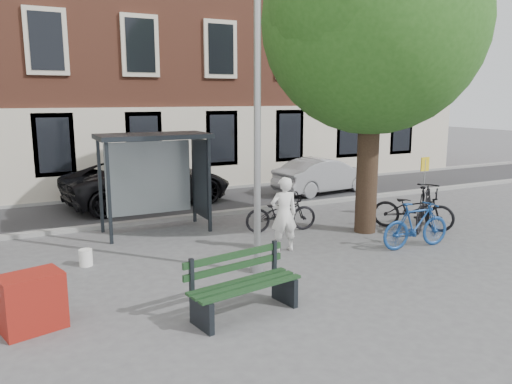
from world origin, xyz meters
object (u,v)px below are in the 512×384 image
object	(u,v)px
lamppost	(257,137)
car_dark	(149,182)
bench	(243,287)
bike_a	(281,213)
car_silver	(324,175)
bike_d	(424,207)
notice_sign	(424,175)
red_stand	(32,302)
bike_c	(413,209)
painter	(284,214)
bike_b	(416,225)
bus_shelter	(167,159)

from	to	relation	value
lamppost	car_dark	distance (m)	7.81
bench	bike_a	size ratio (longest dim) A/B	1.04
lamppost	car_silver	distance (m)	9.35
car_silver	bike_d	bearing A→B (deg)	166.70
car_silver	notice_sign	world-z (taller)	notice_sign
bench	red_stand	distance (m)	3.29
bike_c	red_stand	xyz separation A→B (m)	(-9.59, -1.88, -0.11)
painter	bench	size ratio (longest dim) A/B	0.86
bike_a	notice_sign	bearing A→B (deg)	-85.30
bike_b	car_dark	distance (m)	8.90
bus_shelter	bike_b	bearing A→B (deg)	-42.36
car_dark	bike_d	bearing A→B (deg)	-146.13
car_silver	notice_sign	distance (m)	4.70
bike_d	notice_sign	size ratio (longest dim) A/B	1.15
bike_a	bike_c	xyz separation A→B (m)	(3.31, -1.43, 0.05)
red_stand	notice_sign	xyz separation A→B (m)	(10.86, 2.79, 0.85)
bus_shelter	bike_a	size ratio (longest dim) A/B	1.46
red_stand	car_silver	bearing A→B (deg)	35.31
notice_sign	bike_b	bearing A→B (deg)	-138.38
bike_c	car_dark	distance (m)	8.49
red_stand	bike_b	bearing A→B (deg)	3.74
bike_d	car_silver	xyz separation A→B (m)	(0.62, 5.68, 0.03)
bike_a	bike_d	xyz separation A→B (m)	(3.59, -1.57, 0.11)
bike_a	notice_sign	size ratio (longest dim) A/B	1.08
bike_c	bike_d	bearing A→B (deg)	-67.05
bus_shelter	car_dark	xyz separation A→B (m)	(0.37, 3.44, -1.14)
bike_c	bike_d	size ratio (longest dim) A/B	1.03
bench	car_dark	distance (m)	9.30
bike_a	red_stand	world-z (taller)	bike_a
bench	red_stand	xyz separation A→B (m)	(-3.15, 0.94, -0.01)
bench	bike_b	bearing A→B (deg)	5.81
bike_d	red_stand	bearing A→B (deg)	65.00
bus_shelter	red_stand	bearing A→B (deg)	-127.00
bike_a	notice_sign	distance (m)	4.67
bike_b	notice_sign	xyz separation A→B (m)	(2.45, 2.24, 0.73)
bike_a	bike_c	distance (m)	3.61
bench	bike_b	size ratio (longest dim) A/B	1.09
bus_shelter	notice_sign	xyz separation A→B (m)	(7.19, -2.08, -0.62)
lamppost	red_stand	world-z (taller)	lamppost
painter	bike_a	world-z (taller)	painter
painter	bike_b	world-z (taller)	painter
bike_b	red_stand	world-z (taller)	bike_b
bench	bike_c	size ratio (longest dim) A/B	0.95
bike_d	notice_sign	distance (m)	1.59
bench	car_silver	xyz separation A→B (m)	(7.33, 8.37, 0.19)
bench	bike_d	distance (m)	7.24
bike_b	bike_c	size ratio (longest dim) A/B	0.87
car_silver	notice_sign	xyz separation A→B (m)	(0.37, -4.64, 0.64)
lamppost	notice_sign	xyz separation A→B (m)	(6.58, 2.02, -1.49)
lamppost	bike_b	distance (m)	4.70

